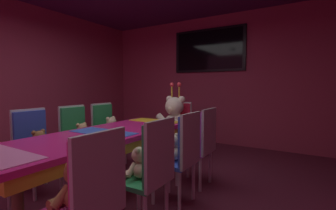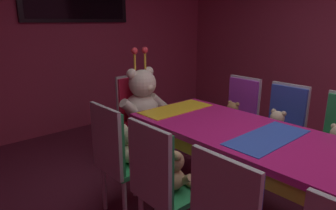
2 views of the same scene
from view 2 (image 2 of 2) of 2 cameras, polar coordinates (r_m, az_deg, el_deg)
name	(u,v)px [view 2 (image 2 of 2)]	position (r m, az deg, el deg)	size (l,w,h in m)	color
wall_back	(77,35)	(4.74, -16.97, 12.59)	(5.20, 0.12, 2.80)	#99334C
banquet_table	(267,148)	(2.47, 18.31, -7.79)	(0.90, 2.43, 0.75)	#C61E72
chair_left_2	(158,177)	(2.06, -1.82, -13.63)	(0.42, 0.41, 0.98)	#268C4C
teddy_left_2	(174,172)	(2.15, 1.21, -12.66)	(0.24, 0.31, 0.29)	tan
chair_left_3	(116,151)	(2.47, -9.96, -8.69)	(0.42, 0.41, 0.98)	#268C4C
teddy_left_3	(131,147)	(2.54, -7.13, -7.85)	(0.26, 0.34, 0.32)	beige
chair_right_2	(283,122)	(3.34, 21.14, -2.96)	(0.42, 0.41, 0.98)	#2D47B2
teddy_right_2	(276,126)	(3.22, 19.91, -3.78)	(0.24, 0.30, 0.29)	beige
chair_right_3	(240,111)	(3.59, 13.47, -1.04)	(0.42, 0.41, 0.98)	purple
teddy_right_3	(232,115)	(3.49, 12.09, -1.85)	(0.22, 0.29, 0.27)	#9E7247
throne_chair	(135,108)	(3.63, -6.28, -0.51)	(0.41, 0.42, 0.98)	red
king_teddy_bear	(143,99)	(3.46, -4.74, 1.11)	(0.67, 0.52, 0.87)	silver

